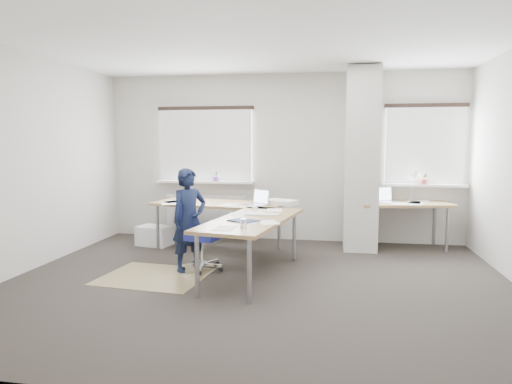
% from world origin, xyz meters
% --- Properties ---
extents(ground, '(6.00, 6.00, 0.00)m').
position_xyz_m(ground, '(0.00, 0.00, 0.00)').
color(ground, '#292421').
rests_on(ground, ground).
extents(room_shell, '(6.04, 5.04, 2.82)m').
position_xyz_m(room_shell, '(0.18, 0.45, 1.75)').
color(room_shell, '#BDB6AC').
rests_on(room_shell, ground).
extents(floor_mat, '(1.35, 1.18, 0.01)m').
position_xyz_m(floor_mat, '(-1.29, 0.04, 0.00)').
color(floor_mat, olive).
rests_on(floor_mat, ground).
extents(white_crate, '(0.58, 0.46, 0.31)m').
position_xyz_m(white_crate, '(-1.96, 1.70, 0.16)').
color(white_crate, white).
rests_on(white_crate, ground).
extents(desk_main, '(2.40, 2.98, 0.96)m').
position_xyz_m(desk_main, '(-0.43, 0.95, 0.69)').
color(desk_main, olive).
rests_on(desk_main, ground).
extents(desk_side, '(1.50, 0.93, 1.22)m').
position_xyz_m(desk_side, '(1.96, 2.15, 0.69)').
color(desk_side, olive).
rests_on(desk_side, ground).
extents(task_chair, '(0.58, 0.57, 1.05)m').
position_xyz_m(task_chair, '(-0.82, 0.43, 0.29)').
color(task_chair, navy).
rests_on(task_chair, ground).
extents(person, '(0.56, 0.57, 1.33)m').
position_xyz_m(person, '(-0.94, 0.37, 0.67)').
color(person, black).
rests_on(person, ground).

